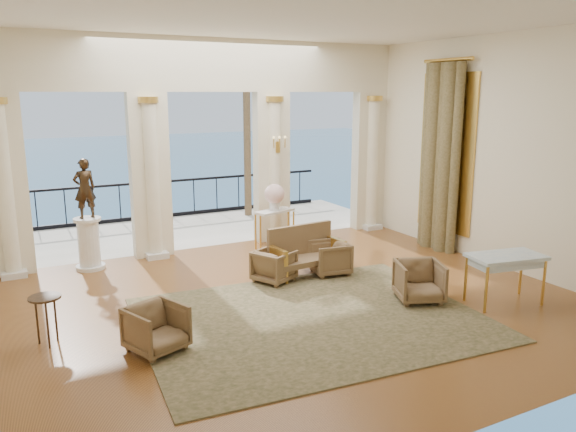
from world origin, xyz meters
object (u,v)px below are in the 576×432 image
armchair_c (329,256)px  side_table (45,303)px  game_table (506,260)px  statue (85,189)px  console_table (275,217)px  armchair_a (156,326)px  armchair_d (274,264)px  settee (305,251)px  armchair_b (419,280)px  pedestal (89,244)px

armchair_c → side_table: (-5.04, -0.81, 0.25)m
armchair_c → game_table: size_ratio=0.54×
statue → game_table: bearing=128.2°
console_table → side_table: (-4.92, -2.92, -0.12)m
armchair_a → console_table: size_ratio=0.71×
armchair_d → settee: settee is taller
statue → armchair_a: bearing=82.8°
armchair_b → side_table: bearing=-168.3°
armchair_b → armchair_c: bearing=129.3°
armchair_d → console_table: console_table is taller
game_table → console_table: console_table is taller
side_table → console_table: bearing=30.7°
armchair_d → console_table: 2.29m
armchair_a → statue: 4.36m
armchair_d → side_table: size_ratio=0.95×
armchair_d → statue: bearing=24.2°
armchair_b → armchair_a: bearing=-159.9°
settee → game_table: 3.56m
armchair_c → armchair_d: size_ratio=1.06×
armchair_a → console_table: 5.29m
armchair_d → pedestal: 3.72m
console_table → side_table: size_ratio=1.41×
statue → side_table: size_ratio=1.66×
game_table → pedestal: pedestal is taller
pedestal → console_table: pedestal is taller
side_table → pedestal: bearing=72.1°
armchair_d → pedestal: size_ratio=0.65×
armchair_c → side_table: 5.11m
armchair_c → game_table: game_table is taller
settee → console_table: 1.94m
armchair_c → settee: (-0.42, 0.21, 0.11)m
armchair_c → pedestal: bearing=-111.8°
statue → console_table: bearing=164.5°
settee → game_table: settee is taller
game_table → statue: bearing=149.1°
armchair_a → armchair_d: size_ratio=1.06×
armchair_c → console_table: console_table is taller
console_table → armchair_a: bearing=-151.2°
armchair_a → game_table: game_table is taller
armchair_d → game_table: size_ratio=0.51×
armchair_d → side_table: 4.02m
armchair_a → armchair_c: 4.13m
game_table → console_table: (-1.85, 4.72, -0.02)m
armchair_a → side_table: (-1.27, 0.89, 0.25)m
settee → armchair_d: bearing=-175.0°
armchair_b → armchair_c: (-0.57, 1.89, -0.02)m
side_table → armchair_a: bearing=-35.1°
game_table → armchair_d: bearing=147.5°
armchair_b → pedestal: size_ratio=0.73×
statue → console_table: 3.98m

